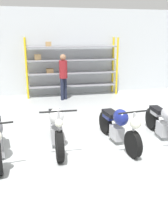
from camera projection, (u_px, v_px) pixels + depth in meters
name	position (u px, v px, depth m)	size (l,w,h in m)	color
ground_plane	(88.00, 145.00, 5.97)	(30.00, 30.00, 0.00)	#B2B7B7
back_wall	(58.00, 53.00, 10.68)	(30.00, 0.08, 3.60)	silver
shelving_rack	(71.00, 66.00, 10.61)	(3.91, 0.63, 2.43)	yellow
motorcycle_white	(56.00, 128.00, 5.77)	(0.75, 2.11, 1.07)	black
motorcycle_blue	(119.00, 125.00, 5.88)	(0.70, 2.03, 1.01)	black
motorcycle_silver	(165.00, 123.00, 6.12)	(0.63, 2.12, 0.98)	black
person_browsing	(63.00, 73.00, 9.87)	(0.45, 0.45, 1.81)	#1E2338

